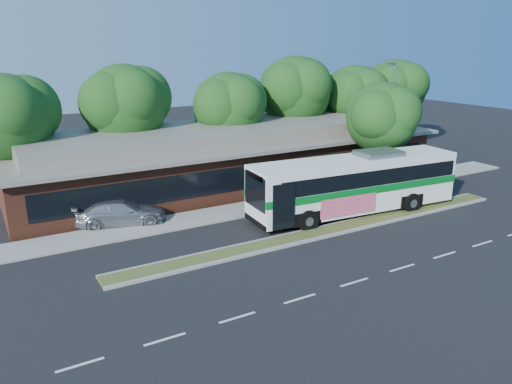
# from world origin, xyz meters

# --- Properties ---
(ground) EXTENTS (120.00, 120.00, 0.00)m
(ground) POSITION_xyz_m (0.00, 0.00, 0.00)
(ground) COLOR black
(ground) RESTS_ON ground
(median_strip) EXTENTS (26.00, 1.10, 0.15)m
(median_strip) POSITION_xyz_m (0.00, 0.60, 0.07)
(median_strip) COLOR #474F21
(median_strip) RESTS_ON ground
(sidewalk) EXTENTS (44.00, 2.60, 0.12)m
(sidewalk) POSITION_xyz_m (0.00, 6.40, 0.06)
(sidewalk) COLOR gray
(sidewalk) RESTS_ON ground
(plaza_building) EXTENTS (33.20, 11.20, 4.45)m
(plaza_building) POSITION_xyz_m (0.00, 12.99, 2.13)
(plaza_building) COLOR brown
(plaza_building) RESTS_ON ground
(lamp_post) EXTENTS (0.93, 0.18, 9.07)m
(lamp_post) POSITION_xyz_m (9.56, 6.00, 4.90)
(lamp_post) COLOR slate
(lamp_post) RESTS_ON ground
(tree_bg_a) EXTENTS (6.47, 5.80, 8.63)m
(tree_bg_a) POSITION_xyz_m (-14.58, 15.14, 5.87)
(tree_bg_a) COLOR black
(tree_bg_a) RESTS_ON ground
(tree_bg_b) EXTENTS (6.69, 6.00, 9.00)m
(tree_bg_b) POSITION_xyz_m (-6.57, 16.14, 6.14)
(tree_bg_b) COLOR black
(tree_bg_b) RESTS_ON ground
(tree_bg_c) EXTENTS (6.24, 5.60, 8.26)m
(tree_bg_c) POSITION_xyz_m (1.40, 15.13, 5.59)
(tree_bg_c) COLOR black
(tree_bg_c) RESTS_ON ground
(tree_bg_d) EXTENTS (6.91, 6.20, 9.37)m
(tree_bg_d) POSITION_xyz_m (8.45, 16.15, 6.42)
(tree_bg_d) COLOR black
(tree_bg_d) RESTS_ON ground
(tree_bg_e) EXTENTS (6.47, 5.80, 8.50)m
(tree_bg_e) POSITION_xyz_m (14.42, 15.14, 5.74)
(tree_bg_e) COLOR black
(tree_bg_e) RESTS_ON ground
(tree_bg_f) EXTENTS (6.69, 6.00, 8.92)m
(tree_bg_f) POSITION_xyz_m (20.43, 16.14, 6.06)
(tree_bg_f) COLOR black
(tree_bg_f) RESTS_ON ground
(transit_bus) EXTENTS (14.06, 4.10, 3.90)m
(transit_bus) POSITION_xyz_m (3.37, 2.39, 2.17)
(transit_bus) COLOR white
(transit_bus) RESTS_ON ground
(sedan) EXTENTS (5.65, 3.47, 1.53)m
(sedan) POSITION_xyz_m (-10.01, 7.80, 0.76)
(sedan) COLOR #9EA1A5
(sedan) RESTS_ON ground
(sidewalk_tree) EXTENTS (5.74, 5.14, 7.76)m
(sidewalk_tree) POSITION_xyz_m (9.28, 6.32, 5.31)
(sidewalk_tree) COLOR black
(sidewalk_tree) RESTS_ON ground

